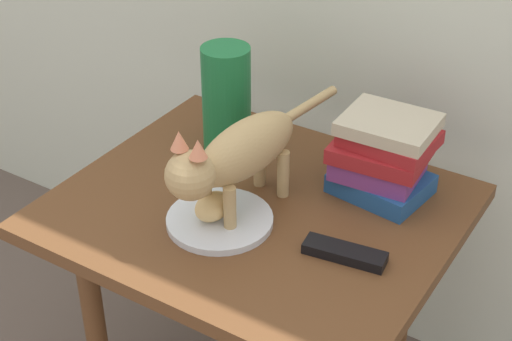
{
  "coord_description": "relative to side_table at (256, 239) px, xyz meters",
  "views": [
    {
      "loc": [
        0.67,
        -1.06,
        1.48
      ],
      "look_at": [
        0.0,
        0.0,
        0.67
      ],
      "focal_mm": 54.84,
      "sensor_mm": 36.0,
      "label": 1
    }
  ],
  "objects": [
    {
      "name": "plate",
      "position": [
        -0.03,
        -0.09,
        0.09
      ],
      "size": [
        0.2,
        0.2,
        0.01
      ],
      "primitive_type": "cylinder",
      "color": "silver",
      "rests_on": "side_table"
    },
    {
      "name": "side_table",
      "position": [
        0.0,
        0.0,
        0.0
      ],
      "size": [
        0.76,
        0.64,
        0.59
      ],
      "color": "brown",
      "rests_on": "ground"
    },
    {
      "name": "bread_roll",
      "position": [
        -0.04,
        -0.09,
        0.12
      ],
      "size": [
        0.06,
        0.08,
        0.05
      ],
      "primitive_type": "ellipsoid",
      "rotation": [
        0.0,
        0.0,
        1.56
      ],
      "color": "#E0BC7A",
      "rests_on": "plate"
    },
    {
      "name": "book_stack",
      "position": [
        0.19,
        0.17,
        0.17
      ],
      "size": [
        0.2,
        0.16,
        0.17
      ],
      "color": "#1E4C8C",
      "rests_on": "side_table"
    },
    {
      "name": "green_vase",
      "position": [
        -0.16,
        0.14,
        0.2
      ],
      "size": [
        0.1,
        0.1,
        0.24
      ],
      "primitive_type": "cylinder",
      "color": "#196B38",
      "rests_on": "side_table"
    },
    {
      "name": "cat",
      "position": [
        -0.02,
        -0.04,
        0.22
      ],
      "size": [
        0.13,
        0.48,
        0.23
      ],
      "color": "tan",
      "rests_on": "side_table"
    },
    {
      "name": "tv_remote",
      "position": [
        0.22,
        -0.05,
        0.09
      ],
      "size": [
        0.15,
        0.06,
        0.02
      ],
      "primitive_type": "cube",
      "rotation": [
        0.0,
        0.0,
        0.14
      ],
      "color": "black",
      "rests_on": "side_table"
    }
  ]
}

